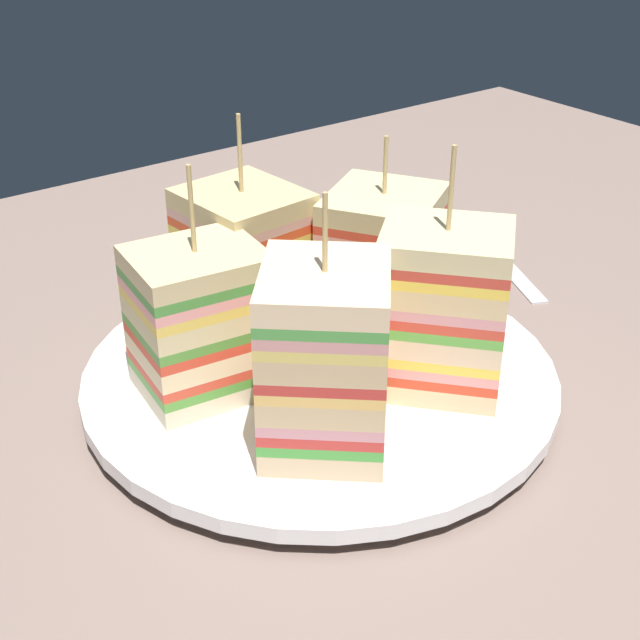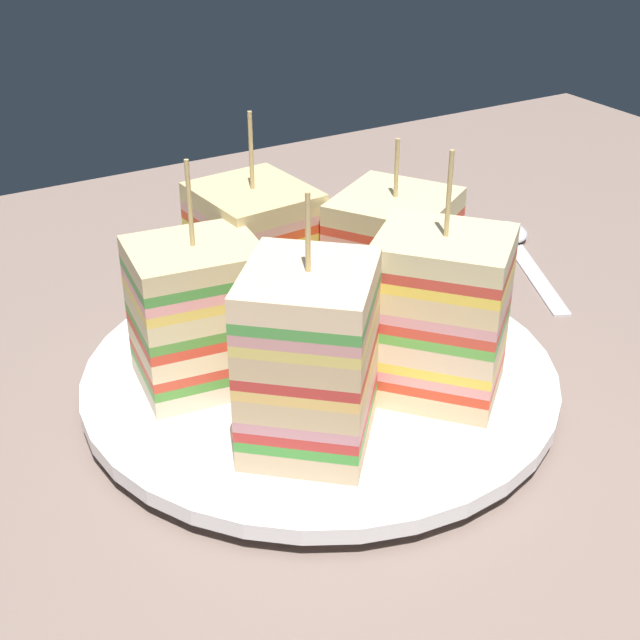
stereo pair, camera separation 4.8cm
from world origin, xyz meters
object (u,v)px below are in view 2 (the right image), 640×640
at_px(sandwich_wedge_0, 256,258).
at_px(sandwich_wedge_1, 199,316).
at_px(sandwich_wedge_3, 439,316).
at_px(sandwich_wedge_4, 392,263).
at_px(spoon, 516,243).
at_px(sandwich_wedge_2, 309,359).
at_px(plate, 320,377).
at_px(chip_pile, 318,354).

distance_m(sandwich_wedge_0, sandwich_wedge_1, 0.07).
bearing_deg(sandwich_wedge_1, sandwich_wedge_3, -27.32).
bearing_deg(sandwich_wedge_1, sandwich_wedge_4, 6.93).
bearing_deg(sandwich_wedge_0, sandwich_wedge_1, -56.81).
relative_size(sandwich_wedge_1, spoon, 0.90).
xyz_separation_m(sandwich_wedge_2, spoon, (-0.26, -0.14, -0.06)).
xyz_separation_m(plate, sandwich_wedge_3, (-0.04, 0.05, 0.05)).
relative_size(sandwich_wedge_1, sandwich_wedge_3, 0.94).
bearing_deg(spoon, plate, 137.08).
xyz_separation_m(sandwich_wedge_4, spoon, (-0.16, -0.07, -0.05)).
bearing_deg(chip_pile, plate, 108.03).
relative_size(plate, sandwich_wedge_0, 2.03).
bearing_deg(sandwich_wedge_4, sandwich_wedge_0, -64.65).
relative_size(sandwich_wedge_3, spoon, 0.96).
distance_m(plate, sandwich_wedge_1, 0.08).
bearing_deg(sandwich_wedge_2, plate, 6.08).
height_order(sandwich_wedge_0, sandwich_wedge_3, sandwich_wedge_3).
distance_m(sandwich_wedge_4, chip_pile, 0.07).
height_order(plate, chip_pile, chip_pile).
height_order(sandwich_wedge_1, sandwich_wedge_2, sandwich_wedge_2).
distance_m(sandwich_wedge_3, spoon, 0.24).
bearing_deg(spoon, sandwich_wedge_0, 121.72).
relative_size(sandwich_wedge_0, sandwich_wedge_2, 1.01).
xyz_separation_m(plate, chip_pile, (0.00, -0.00, 0.01)).
bearing_deg(chip_pile, sandwich_wedge_3, 129.92).
distance_m(sandwich_wedge_3, sandwich_wedge_4, 0.07).
height_order(chip_pile, spoon, chip_pile).
relative_size(plate, sandwich_wedge_4, 2.27).
bearing_deg(spoon, sandwich_wedge_3, 152.44).
xyz_separation_m(plate, spoon, (-0.22, -0.09, -0.01)).
relative_size(sandwich_wedge_0, sandwich_wedge_3, 0.98).
bearing_deg(sandwich_wedge_2, chip_pile, 7.31).
distance_m(sandwich_wedge_3, chip_pile, 0.07).
bearing_deg(sandwich_wedge_3, sandwich_wedge_1, 14.46).
xyz_separation_m(sandwich_wedge_3, chip_pile, (0.04, -0.05, -0.04)).
height_order(plate, sandwich_wedge_3, sandwich_wedge_3).
distance_m(sandwich_wedge_1, sandwich_wedge_4, 0.12).
relative_size(sandwich_wedge_1, chip_pile, 1.71).
distance_m(plate, sandwich_wedge_4, 0.08).
height_order(sandwich_wedge_2, spoon, sandwich_wedge_2).
xyz_separation_m(plate, sandwich_wedge_0, (0.01, -0.06, 0.05)).
height_order(sandwich_wedge_3, chip_pile, sandwich_wedge_3).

